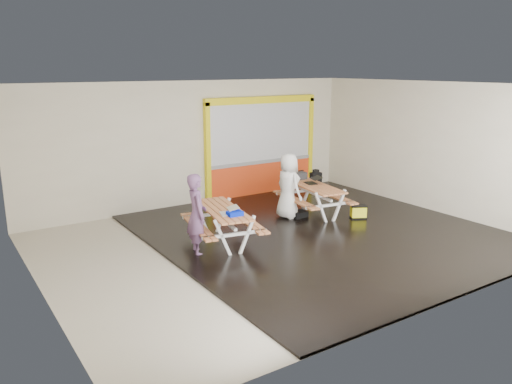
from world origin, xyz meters
TOP-DOWN VIEW (x-y plane):
  - room at (0.00, 0.00)m, footprint 10.02×8.02m
  - deck at (1.25, 0.00)m, footprint 7.50×7.98m
  - kiosk at (2.20, 3.93)m, footprint 3.88×0.16m
  - picnic_table_left at (-1.08, 0.60)m, footprint 1.78×2.31m
  - picnic_table_right at (2.07, 1.25)m, footprint 1.70×2.26m
  - person_left at (-1.82, 0.38)m, footprint 0.55×0.71m
  - person_right at (1.32, 1.39)m, footprint 0.56×0.85m
  - laptop_left at (-1.17, 0.19)m, footprint 0.47×0.44m
  - laptop_right at (2.18, 1.45)m, footprint 0.49×0.46m
  - blue_pouch at (-1.12, 0.01)m, footprint 0.34×0.25m
  - toolbox at (2.17, 2.04)m, footprint 0.44×0.24m
  - backpack at (2.83, 2.10)m, footprint 0.32×0.23m
  - dark_case at (1.55, 1.21)m, footprint 0.42×0.33m
  - fluke_bag at (2.77, 0.29)m, footprint 0.48×0.42m

SIDE VIEW (x-z plane):
  - deck at x=1.25m, z-range 0.00..0.05m
  - dark_case at x=1.55m, z-range 0.05..0.20m
  - fluke_bag at x=2.77m, z-range 0.04..0.39m
  - picnic_table_right at x=2.07m, z-range 0.22..1.05m
  - picnic_table_left at x=-1.08m, z-range 0.22..1.05m
  - backpack at x=2.83m, z-range 0.49..1.01m
  - person_right at x=1.32m, z-range 0.02..1.72m
  - person_left at x=-1.82m, z-range 0.00..1.74m
  - blue_pouch at x=-1.12m, z-range 0.83..0.92m
  - laptop_left at x=-1.17m, z-range 0.80..0.96m
  - laptop_right at x=2.18m, z-range 0.80..0.97m
  - toolbox at x=2.17m, z-range 0.80..1.05m
  - kiosk at x=2.20m, z-range -0.06..2.94m
  - room at x=0.00m, z-range -0.01..3.51m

